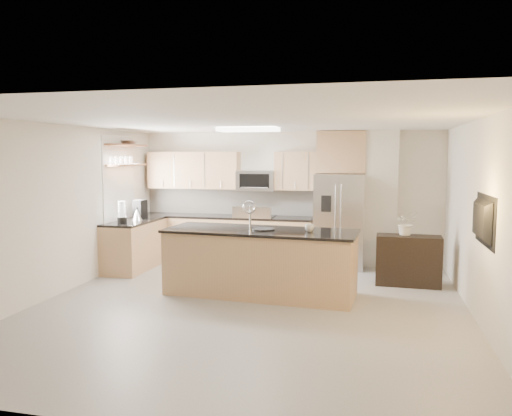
% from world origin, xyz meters
% --- Properties ---
extents(floor, '(6.50, 6.50, 0.00)m').
position_xyz_m(floor, '(0.00, 0.00, 0.00)').
color(floor, '#9D9995').
rests_on(floor, ground).
extents(ceiling, '(6.00, 6.50, 0.02)m').
position_xyz_m(ceiling, '(0.00, 0.00, 2.60)').
color(ceiling, white).
rests_on(ceiling, wall_back).
extents(wall_back, '(6.00, 0.02, 2.60)m').
position_xyz_m(wall_back, '(0.00, 3.25, 1.30)').
color(wall_back, silver).
rests_on(wall_back, floor).
extents(wall_front, '(6.00, 0.02, 2.60)m').
position_xyz_m(wall_front, '(0.00, -3.25, 1.30)').
color(wall_front, silver).
rests_on(wall_front, floor).
extents(wall_left, '(0.02, 6.50, 2.60)m').
position_xyz_m(wall_left, '(-3.00, 0.00, 1.30)').
color(wall_left, silver).
rests_on(wall_left, floor).
extents(wall_right, '(0.02, 6.50, 2.60)m').
position_xyz_m(wall_right, '(3.00, 0.00, 1.30)').
color(wall_right, silver).
rests_on(wall_right, floor).
extents(back_counter, '(3.55, 0.66, 1.44)m').
position_xyz_m(back_counter, '(-1.23, 2.93, 0.47)').
color(back_counter, tan).
rests_on(back_counter, floor).
extents(left_counter, '(0.66, 1.50, 0.92)m').
position_xyz_m(left_counter, '(-2.67, 1.85, 0.46)').
color(left_counter, tan).
rests_on(left_counter, floor).
extents(range, '(0.76, 0.64, 1.14)m').
position_xyz_m(range, '(-0.60, 2.92, 0.47)').
color(range, black).
rests_on(range, floor).
extents(upper_cabinets, '(3.50, 0.33, 0.75)m').
position_xyz_m(upper_cabinets, '(-1.30, 3.09, 1.83)').
color(upper_cabinets, tan).
rests_on(upper_cabinets, wall_back).
extents(microwave, '(0.76, 0.40, 0.40)m').
position_xyz_m(microwave, '(-0.60, 3.04, 1.63)').
color(microwave, '#A8A8AA').
rests_on(microwave, upper_cabinets).
extents(refrigerator, '(0.92, 0.78, 1.78)m').
position_xyz_m(refrigerator, '(1.06, 2.87, 0.89)').
color(refrigerator, '#A8A8AA').
rests_on(refrigerator, floor).
extents(partition_column, '(0.60, 0.30, 2.60)m').
position_xyz_m(partition_column, '(1.82, 3.10, 1.30)').
color(partition_column, beige).
rests_on(partition_column, floor).
extents(window, '(0.04, 1.15, 1.65)m').
position_xyz_m(window, '(-2.98, 1.85, 1.65)').
color(window, white).
rests_on(window, wall_left).
extents(shelf_lower, '(0.30, 1.20, 0.04)m').
position_xyz_m(shelf_lower, '(-2.85, 1.95, 1.95)').
color(shelf_lower, brown).
rests_on(shelf_lower, wall_left).
extents(shelf_upper, '(0.30, 1.20, 0.04)m').
position_xyz_m(shelf_upper, '(-2.85, 1.95, 2.32)').
color(shelf_upper, brown).
rests_on(shelf_upper, wall_left).
extents(ceiling_fixture, '(1.00, 0.50, 0.06)m').
position_xyz_m(ceiling_fixture, '(-0.40, 1.60, 2.56)').
color(ceiling_fixture, white).
rests_on(ceiling_fixture, ceiling).
extents(island, '(2.97, 1.24, 1.43)m').
position_xyz_m(island, '(0.01, 0.69, 0.50)').
color(island, tan).
rests_on(island, floor).
extents(credenza, '(1.04, 0.46, 0.82)m').
position_xyz_m(credenza, '(2.26, 1.77, 0.41)').
color(credenza, black).
rests_on(credenza, floor).
extents(cup, '(0.15, 0.15, 0.11)m').
position_xyz_m(cup, '(0.77, 0.68, 1.06)').
color(cup, silver).
rests_on(cup, island).
extents(platter, '(0.44, 0.44, 0.02)m').
position_xyz_m(platter, '(0.06, 0.69, 1.01)').
color(platter, black).
rests_on(platter, island).
extents(blender, '(0.17, 0.17, 0.40)m').
position_xyz_m(blender, '(-2.67, 1.40, 1.09)').
color(blender, black).
rests_on(blender, left_counter).
extents(kettle, '(0.19, 0.19, 0.24)m').
position_xyz_m(kettle, '(-2.63, 1.87, 1.03)').
color(kettle, '#A8A8AA').
rests_on(kettle, left_counter).
extents(coffee_maker, '(0.22, 0.26, 0.36)m').
position_xyz_m(coffee_maker, '(-2.70, 2.15, 1.09)').
color(coffee_maker, black).
rests_on(coffee_maker, left_counter).
extents(bowl, '(0.44, 0.44, 0.09)m').
position_xyz_m(bowl, '(-2.85, 2.06, 2.39)').
color(bowl, '#A8A8AA').
rests_on(bowl, shelf_upper).
extents(flower_vase, '(0.68, 0.64, 0.61)m').
position_xyz_m(flower_vase, '(2.21, 1.82, 1.13)').
color(flower_vase, beige).
rests_on(flower_vase, credenza).
extents(television, '(0.14, 1.08, 0.62)m').
position_xyz_m(television, '(2.91, -0.20, 1.35)').
color(television, black).
rests_on(television, wall_right).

